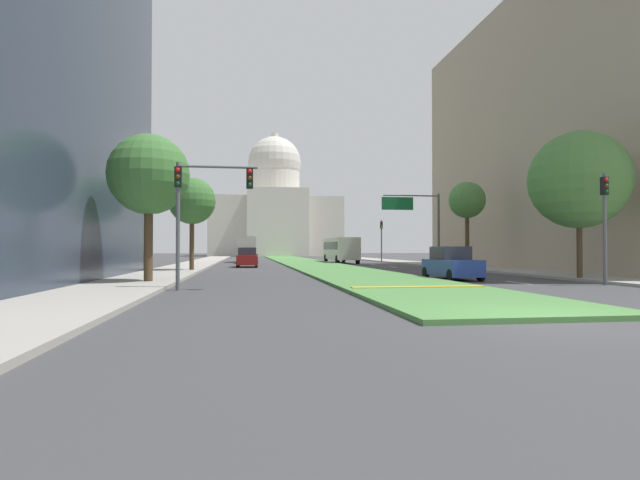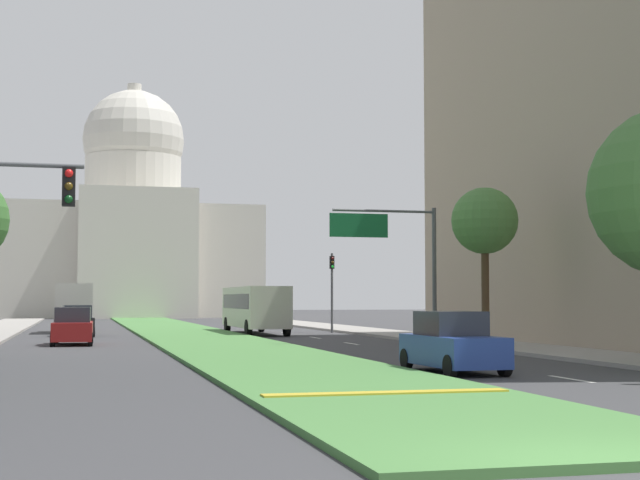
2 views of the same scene
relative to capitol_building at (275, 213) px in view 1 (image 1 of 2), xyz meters
The scene contains 21 objects.
ground_plane 56.74m from the capitol_building, 90.00° to the right, with size 260.00×260.00×0.00m, color #3D3D3F.
grass_median 62.30m from the capitol_building, 90.00° to the right, with size 6.07×101.85×0.14m, color #4C8442.
median_curb_nose 103.88m from the capitol_building, 90.00° to the right, with size 5.47×0.50×0.04m, color gold.
lane_dashes_right 81.07m from the capitol_building, 85.32° to the right, with size 0.16×39.64×0.01m.
sidewalk_left 68.95m from the capitol_building, 100.22° to the right, with size 4.00×101.85×0.15m, color #9E9991.
sidewalk_right 68.95m from the capitol_building, 79.78° to the right, with size 4.00×101.85×0.15m, color #9E9991.
midrise_block_right 87.59m from the capitol_building, 75.58° to the right, with size 15.45×33.98×22.19m, color tan.
capitol_building is the anchor object (origin of this frame).
traffic_light_near_left 102.42m from the capitol_building, 94.91° to the right, with size 3.34×0.35×5.20m.
traffic_light_near_right 102.36m from the capitol_building, 84.61° to the right, with size 0.28×0.35×5.20m.
traffic_light_far_right 63.61m from the capitol_building, 81.27° to the right, with size 0.28×0.35×5.20m.
overhead_guide_sign 81.27m from the capitol_building, 84.41° to the right, with size 5.23×0.20×6.50m.
street_tree_left_near 98.74m from the capitol_building, 96.67° to the right, with size 3.83×3.83×7.15m.
street_tree_right_near 98.93m from the capitol_building, 83.76° to the right, with size 5.19×5.19×7.97m.
street_tree_left_mid 85.68m from the capitol_building, 97.25° to the right, with size 3.43×3.43×6.92m.
street_tree_right_mid 85.35m from the capitol_building, 82.82° to the right, with size 2.91×2.91×7.06m.
sedan_lead_stopped 97.01m from the capitol_building, 87.44° to the right, with size 1.96×4.37×1.82m.
sedan_midblock 76.57m from the capitol_building, 95.09° to the right, with size 1.99×4.58×1.80m.
sedan_distant 65.63m from the capitol_building, 95.83° to the right, with size 2.08×4.54×1.83m.
box_truck_delivery 59.52m from the capitol_building, 96.63° to the right, with size 2.40×6.40×3.20m.
city_bus 64.09m from the capitol_building, 86.11° to the right, with size 2.62×11.00×2.95m.
Camera 1 is at (-6.85, -10.64, 1.69)m, focal length 28.54 mm.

